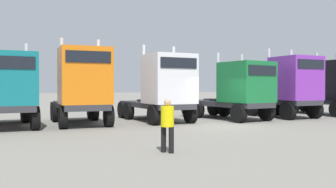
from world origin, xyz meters
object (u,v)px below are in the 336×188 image
at_px(semi_truck_purple, 289,86).
at_px(semi_truck_black, 335,87).
at_px(semi_truck_orange, 83,86).
at_px(semi_truck_green, 239,90).
at_px(semi_truck_white, 164,88).
at_px(semi_truck_teal, 7,89).
at_px(visitor_in_hivis, 167,122).

relative_size(semi_truck_purple, semi_truck_black, 0.91).
height_order(semi_truck_orange, semi_truck_green, semi_truck_orange).
bearing_deg(semi_truck_orange, semi_truck_white, 89.82).
distance_m(semi_truck_white, semi_truck_black, 12.74).
xyz_separation_m(semi_truck_white, semi_truck_purple, (8.46, -0.51, 0.11)).
bearing_deg(semi_truck_teal, visitor_in_hivis, 23.81).
height_order(semi_truck_green, visitor_in_hivis, semi_truck_green).
distance_m(semi_truck_white, semi_truck_purple, 8.48).
bearing_deg(semi_truck_white, semi_truck_orange, -94.63).
height_order(semi_truck_orange, semi_truck_purple, semi_truck_orange).
xyz_separation_m(semi_truck_orange, visitor_in_hivis, (1.00, -8.64, -1.08)).
bearing_deg(semi_truck_green, semi_truck_black, 83.78).
bearing_deg(semi_truck_black, visitor_in_hivis, -62.98).
bearing_deg(semi_truck_white, semi_truck_teal, -94.72).
bearing_deg(visitor_in_hivis, semi_truck_orange, -116.92).
bearing_deg(semi_truck_purple, semi_truck_green, -91.72).
xyz_separation_m(semi_truck_green, semi_truck_purple, (3.86, 0.02, 0.23)).
height_order(semi_truck_purple, visitor_in_hivis, semi_truck_purple).
bearing_deg(semi_truck_black, semi_truck_white, -91.20).
height_order(semi_truck_green, semi_truck_purple, semi_truck_purple).
xyz_separation_m(semi_truck_teal, semi_truck_green, (12.59, -0.72, -0.08)).
distance_m(semi_truck_teal, visitor_in_hivis, 9.88).
bearing_deg(semi_truck_black, semi_truck_orange, -91.24).
bearing_deg(semi_truck_black, semi_truck_purple, -86.44).
distance_m(semi_truck_green, semi_truck_purple, 3.86).
bearing_deg(semi_truck_teal, semi_truck_green, 83.12).
bearing_deg(visitor_in_hivis, semi_truck_teal, -96.08).
relative_size(semi_truck_black, visitor_in_hivis, 3.89).
bearing_deg(semi_truck_green, visitor_in_hivis, -53.52).
distance_m(semi_truck_green, visitor_in_hivis, 11.40).
xyz_separation_m(semi_truck_white, semi_truck_black, (12.74, -0.24, 0.03)).
xyz_separation_m(semi_truck_teal, semi_truck_black, (20.73, -0.42, 0.07)).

